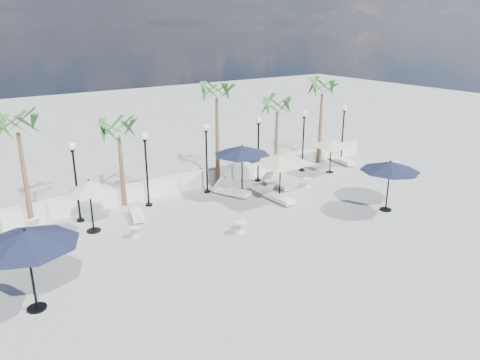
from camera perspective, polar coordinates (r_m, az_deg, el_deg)
ground at (r=21.10m, az=5.17°, el=-6.48°), size 100.00×100.00×0.00m
balustrade at (r=26.68m, az=-5.12°, el=0.05°), size 26.00×0.30×1.01m
lamppost_1 at (r=22.68m, az=-19.49°, el=1.04°), size 0.36×0.36×3.84m
lamppost_2 at (r=23.76m, az=-11.40°, el=2.53°), size 0.36×0.36×3.84m
lamppost_3 at (r=25.27m, az=-4.12°, el=3.82°), size 0.36×0.36×3.84m
lamppost_4 at (r=27.16m, az=2.26°, el=4.89°), size 0.36×0.36×3.84m
lamppost_5 at (r=29.35m, az=7.76°, el=5.77°), size 0.36×0.36×3.84m
lamppost_6 at (r=31.77m, az=12.48°, el=6.48°), size 0.36×0.36×3.84m
palm_0 at (r=22.56m, az=-25.50°, el=5.59°), size 2.60×2.60×5.50m
palm_1 at (r=23.82m, az=-14.58°, el=5.48°), size 2.60×2.60×4.70m
palm_2 at (r=26.03m, az=-2.87°, el=10.17°), size 2.60×2.60×6.10m
palm_3 at (r=28.69m, az=4.56°, el=8.56°), size 2.60×2.60×4.90m
palm_4 at (r=31.02m, az=10.00°, el=10.55°), size 2.60×2.60×5.70m
lounger_1 at (r=23.03m, az=-12.46°, el=-4.07°), size 0.98×1.78×0.64m
lounger_2 at (r=22.17m, az=-23.03°, el=-6.03°), size 1.11×2.00×0.71m
lounger_3 at (r=25.38m, az=-0.98°, el=-1.33°), size 1.48×2.23×0.80m
lounger_4 at (r=24.62m, az=4.73°, el=-2.07°), size 0.73×2.05×0.76m
lounger_5 at (r=26.80m, az=4.56°, el=-0.35°), size 0.72×1.99×0.74m
lounger_6 at (r=31.98m, az=12.33°, el=2.44°), size 0.93×2.15×0.78m
lounger_7 at (r=30.39m, az=19.11°, el=0.92°), size 0.91×1.91×0.69m
side_table_0 at (r=21.10m, az=-12.65°, el=-6.08°), size 0.45×0.45×0.44m
side_table_1 at (r=20.92m, az=0.08°, el=-5.63°), size 0.56×0.56×0.54m
side_table_2 at (r=26.88m, az=8.21°, el=-0.25°), size 0.55×0.55×0.53m
parasol_navy_left at (r=16.10m, az=-24.65°, el=-6.50°), size 3.27×3.27×2.89m
parasol_navy_mid at (r=25.17m, az=0.26°, el=3.63°), size 3.07×3.07×2.75m
parasol_navy_right at (r=23.88m, az=17.84°, el=1.58°), size 2.91×2.91×2.61m
parasol_cream_sq_a at (r=24.20m, az=4.98°, el=2.96°), size 5.33×5.33×2.62m
parasol_cream_sq_b at (r=29.42m, az=11.11°, el=4.70°), size 4.39×4.39×2.20m
parasol_cream_small at (r=21.45m, az=-17.92°, el=-0.81°), size 2.02×2.02×2.48m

